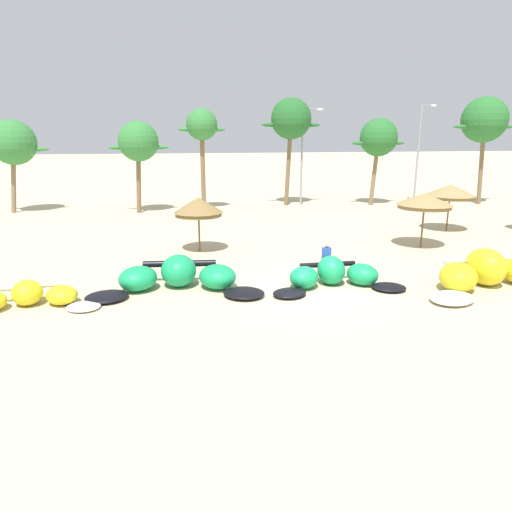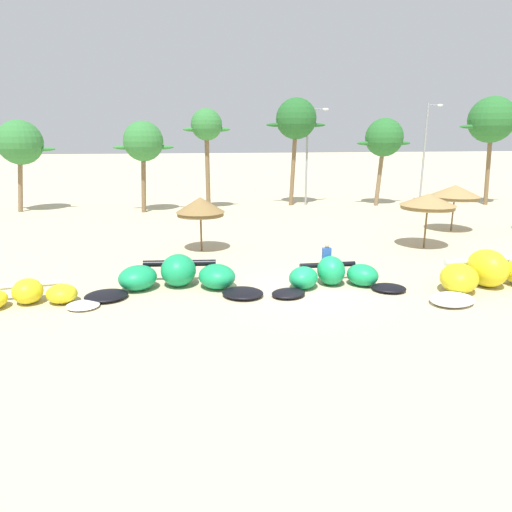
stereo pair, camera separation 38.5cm
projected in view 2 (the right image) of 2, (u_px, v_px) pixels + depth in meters
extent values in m
plane|color=beige|center=(308.00, 291.00, 18.76)|extent=(260.00, 260.00, 0.00)
ellipsoid|color=yellow|center=(28.00, 291.00, 17.29)|extent=(1.24, 1.34, 0.94)
ellipsoid|color=yellow|center=(62.00, 294.00, 17.37)|extent=(1.62, 1.63, 0.69)
ellipsoid|color=white|center=(83.00, 305.00, 16.90)|extent=(1.42, 1.33, 0.19)
cylinder|color=white|center=(29.00, 285.00, 17.66)|extent=(2.31, 0.51, 0.21)
cube|color=white|center=(27.00, 292.00, 17.18)|extent=(0.89, 0.54, 0.04)
ellipsoid|color=black|center=(106.00, 295.00, 17.81)|extent=(1.94, 1.81, 0.27)
ellipsoid|color=#199E5B|center=(138.00, 278.00, 18.80)|extent=(2.16, 2.18, 0.98)
ellipsoid|color=#199E5B|center=(178.00, 270.00, 19.23)|extent=(1.61, 1.77, 1.33)
ellipsoid|color=#199E5B|center=(217.00, 276.00, 18.98)|extent=(2.06, 2.13, 0.98)
ellipsoid|color=black|center=(243.00, 293.00, 18.10)|extent=(2.10, 2.02, 0.27)
cylinder|color=black|center=(180.00, 263.00, 19.75)|extent=(3.08, 0.58, 0.28)
cube|color=black|center=(178.00, 271.00, 19.08)|extent=(1.17, 0.70, 0.04)
ellipsoid|color=black|center=(288.00, 293.00, 18.10)|extent=(1.68, 1.54, 0.24)
ellipsoid|color=#199E5B|center=(303.00, 278.00, 18.94)|extent=(1.73, 1.78, 0.90)
ellipsoid|color=#199E5B|center=(331.00, 271.00, 19.39)|extent=(1.15, 1.37, 1.21)
ellipsoid|color=#199E5B|center=(362.00, 275.00, 19.31)|extent=(1.72, 1.78, 0.90)
ellipsoid|color=black|center=(389.00, 288.00, 18.71)|extent=(1.68, 1.55, 0.24)
cylinder|color=black|center=(328.00, 265.00, 19.82)|extent=(2.43, 0.23, 0.22)
cube|color=black|center=(332.00, 271.00, 19.26)|extent=(0.88, 0.49, 0.04)
ellipsoid|color=white|center=(452.00, 299.00, 17.34)|extent=(2.29, 2.09, 0.31)
ellipsoid|color=yellow|center=(459.00, 278.00, 18.46)|extent=(2.20, 2.34, 1.15)
ellipsoid|color=yellow|center=(487.00, 268.00, 19.15)|extent=(1.59, 1.96, 1.54)
cylinder|color=white|center=(477.00, 261.00, 19.72)|extent=(3.09, 0.51, 0.28)
cube|color=white|center=(491.00, 269.00, 18.97)|extent=(1.17, 0.75, 0.04)
cylinder|color=brown|center=(201.00, 232.00, 24.84)|extent=(0.10, 0.10, 2.11)
cone|color=olive|center=(200.00, 205.00, 24.47)|extent=(2.59, 2.59, 0.80)
cylinder|color=brown|center=(201.00, 214.00, 24.59)|extent=(2.46, 2.46, 0.20)
cylinder|color=brown|center=(426.00, 227.00, 25.43)|extent=(0.10, 0.10, 2.38)
cone|color=#9E7F4C|center=(428.00, 199.00, 25.04)|extent=(2.98, 2.98, 0.62)
cylinder|color=olive|center=(427.00, 207.00, 25.15)|extent=(2.83, 2.83, 0.20)
cylinder|color=brown|center=(453.00, 214.00, 29.78)|extent=(0.10, 0.10, 2.28)
cone|color=#9E7F4C|center=(455.00, 190.00, 29.39)|extent=(3.09, 3.09, 0.71)
cylinder|color=olive|center=(454.00, 198.00, 29.51)|extent=(2.94, 2.94, 0.20)
cylinder|color=#383842|center=(326.00, 270.00, 20.11)|extent=(0.24, 0.24, 0.85)
cube|color=#2D51A8|center=(327.00, 254.00, 19.93)|extent=(0.36, 0.22, 0.56)
sphere|color=tan|center=(327.00, 245.00, 19.83)|extent=(0.20, 0.20, 0.20)
cylinder|color=#7F6647|center=(20.00, 178.00, 36.80)|extent=(0.97, 0.36, 5.44)
sphere|color=#337A38|center=(20.00, 142.00, 36.15)|extent=(3.44, 3.44, 3.44)
ellipsoid|color=#337A38|center=(2.00, 149.00, 36.07)|extent=(2.41, 0.50, 0.36)
ellipsoid|color=#337A38|center=(39.00, 149.00, 36.49)|extent=(2.41, 0.50, 0.36)
cylinder|color=brown|center=(144.00, 177.00, 36.57)|extent=(0.64, 0.36, 5.55)
sphere|color=#337A38|center=(143.00, 141.00, 35.88)|extent=(3.08, 3.08, 3.08)
ellipsoid|color=#337A38|center=(127.00, 147.00, 35.82)|extent=(2.15, 0.50, 0.36)
ellipsoid|color=#337A38|center=(160.00, 147.00, 36.19)|extent=(2.15, 0.50, 0.36)
cylinder|color=brown|center=(208.00, 168.00, 37.45)|extent=(0.39, 0.36, 6.80)
sphere|color=#337A38|center=(207.00, 125.00, 36.58)|extent=(2.47, 2.47, 2.47)
ellipsoid|color=#337A38|center=(194.00, 129.00, 36.53)|extent=(1.73, 0.50, 0.36)
ellipsoid|color=#337A38|center=(219.00, 129.00, 36.82)|extent=(1.73, 0.50, 0.36)
cylinder|color=brown|center=(293.00, 163.00, 39.94)|extent=(0.68, 0.36, 7.33)
sphere|color=#236028|center=(296.00, 119.00, 39.02)|extent=(3.42, 3.42, 3.42)
ellipsoid|color=#236028|center=(280.00, 125.00, 38.95)|extent=(2.39, 0.50, 0.36)
ellipsoid|color=#236028|center=(312.00, 125.00, 39.36)|extent=(2.39, 0.50, 0.36)
cylinder|color=#7F6647|center=(380.00, 172.00, 40.03)|extent=(0.71, 0.36, 5.80)
sphere|color=#286B2D|center=(384.00, 137.00, 39.31)|extent=(3.20, 3.20, 3.20)
ellipsoid|color=#286B2D|center=(369.00, 143.00, 39.25)|extent=(2.24, 0.50, 0.36)
ellipsoid|color=#286B2D|center=(398.00, 143.00, 39.63)|extent=(2.24, 0.50, 0.36)
cylinder|color=brown|center=(488.00, 163.00, 40.19)|extent=(0.77, 0.36, 7.25)
sphere|color=#286B2D|center=(492.00, 120.00, 39.23)|extent=(3.84, 3.84, 3.84)
ellipsoid|color=#286B2D|center=(474.00, 127.00, 39.15)|extent=(2.69, 0.50, 0.36)
ellipsoid|color=#286B2D|center=(507.00, 127.00, 39.61)|extent=(2.69, 0.50, 0.36)
cylinder|color=gray|center=(307.00, 157.00, 39.84)|extent=(0.18, 0.18, 8.23)
cylinder|color=gray|center=(317.00, 109.00, 38.93)|extent=(1.51, 0.10, 0.10)
ellipsoid|color=silver|center=(326.00, 109.00, 39.04)|extent=(0.56, 0.24, 0.20)
cylinder|color=gray|center=(424.00, 155.00, 40.43)|extent=(0.18, 0.18, 8.58)
cylinder|color=gray|center=(434.00, 105.00, 39.44)|extent=(1.08, 0.10, 0.10)
ellipsoid|color=silver|center=(440.00, 105.00, 39.53)|extent=(0.56, 0.24, 0.20)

